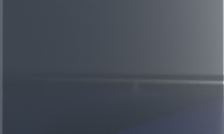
{
  "coord_description": "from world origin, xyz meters",
  "views": [
    {
      "loc": [
        1.37,
        -2.65,
        1.31
      ],
      "look_at": [
        -0.61,
        0.64,
        1.34
      ],
      "focal_mm": 49.96,
      "sensor_mm": 36.0,
      "label": 1
    }
  ],
  "objects": [
    {
      "name": "parking_meter",
      "position": [
        -0.19,
        0.53,
        1.12
      ],
      "size": [
        0.18,
        0.19,
        1.36
      ],
      "rotation": [
        0.0,
        0.0,
        3.22
      ],
      "color": "slate",
      "rests_on": "sidewalk_curb"
    },
    {
      "name": "pedestrian_at_meter",
      "position": [
        -0.88,
        0.62,
        1.04
      ],
      "size": [
        0.6,
        0.49,
        1.62
      ],
      "rotation": [
        0.0,
        0.0,
        -0.02
      ],
      "color": "black",
      "rests_on": "sidewalk_curb"
    },
    {
      "name": "background_railing",
      "position": [
        -0.0,
        2.53,
        0.85
      ],
      "size": [
        24.06,
        0.06,
        1.0
      ],
      "color": "gray",
      "rests_on": "sidewalk_curb"
    }
  ]
}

